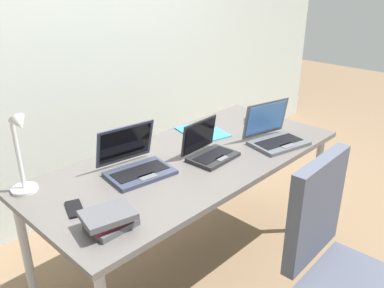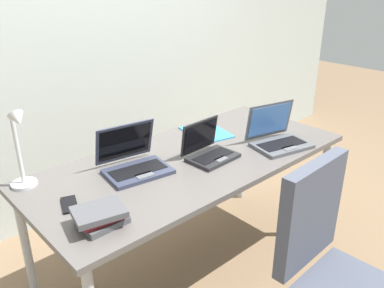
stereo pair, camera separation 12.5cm
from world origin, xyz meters
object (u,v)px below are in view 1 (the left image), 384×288
Objects in this scene: desk_lamp at (21,154)px; book_stack at (109,219)px; office_chair at (342,287)px; laptop_back_left at (275,135)px; computer_mouse at (133,145)px; paper_folder_far_corner at (202,132)px; laptop_center at (209,150)px; headphones at (258,119)px; cell_phone at (75,208)px; laptop_back_right at (135,164)px.

desk_lamp is 1.75× the size of book_stack.
office_chair is (0.82, -1.18, -0.54)m from desk_lamp.
desk_lamp is 1.09× the size of laptop_back_left.
paper_folder_far_corner is (0.46, -0.12, -0.01)m from computer_mouse.
desk_lamp is 1.47× the size of laptop_center.
desk_lamp is at bearing 124.84° from office_chair.
desk_lamp is at bearing 158.66° from laptop_center.
laptop_back_left is at bearing -130.03° from headphones.
headphones is (0.24, 0.29, -0.03)m from laptop_back_left.
laptop_back_left is at bearing 56.24° from office_chair.
headphones is at bearing 23.31° from cell_phone.
paper_folder_far_corner is 0.32× the size of office_chair.
paper_folder_far_corner is at bearing 31.52° from cell_phone.
laptop_center is 0.45m from computer_mouse.
desk_lamp is at bearing 102.04° from book_stack.
computer_mouse reaches higher than paper_folder_far_corner.
office_chair is at bearing -125.70° from headphones.
laptop_center is 0.28× the size of office_chair.
laptop_back_left is 1.18m from book_stack.
paper_folder_far_corner is at bearing 163.05° from headphones.
laptop_center reaches higher than cell_phone.
laptop_back_right is 0.36× the size of office_chair.
laptop_center is at bearing -21.34° from desk_lamp.
laptop_back_right is 3.68× the size of computer_mouse.
cell_phone is (-0.79, 0.06, -0.04)m from laptop_center.
cell_phone is at bearing -74.50° from desk_lamp.
computer_mouse is 1.30m from office_chair.
laptop_back_left is (0.42, -0.15, 0.01)m from laptop_center.
laptop_back_left is at bearing -20.64° from desk_lamp.
laptop_center is at bearing 15.59° from cell_phone.
desk_lamp reaches higher than cell_phone.
headphones is 0.93× the size of book_stack.
book_stack reaches higher than headphones.
laptop_center is 0.88× the size of paper_folder_far_corner.
laptop_back_left is 1.19× the size of paper_folder_far_corner.
laptop_back_left reaches higher than book_stack.
desk_lamp is 0.68m from computer_mouse.
desk_lamp reaches higher than laptop_back_left.
paper_folder_far_corner is (1.11, -0.07, -0.19)m from desk_lamp.
laptop_back_right reaches higher than cell_phone.
laptop_back_left is at bearing -19.18° from laptop_center.
computer_mouse is 0.10× the size of office_chair.
headphones is at bearing -16.95° from paper_folder_far_corner.
office_chair is at bearing -123.76° from laptop_back_left.
computer_mouse is at bearing 45.15° from book_stack.
cell_phone is at bearing -176.93° from headphones.
cell_phone is 0.14× the size of office_chair.
desk_lamp reaches higher than office_chair.
book_stack is at bearing -77.96° from desk_lamp.
headphones is 0.69× the size of paper_folder_far_corner.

